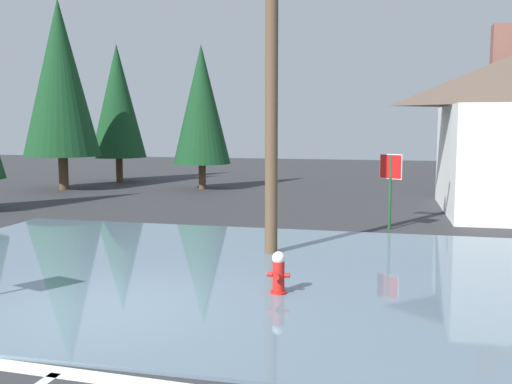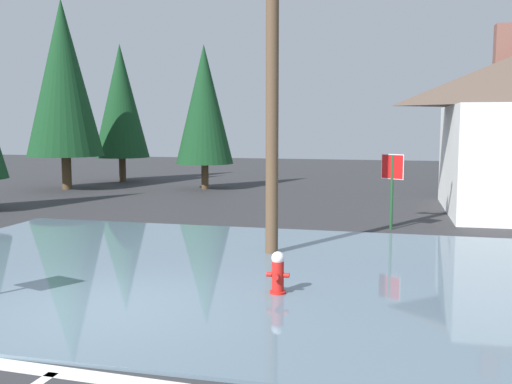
{
  "view_description": "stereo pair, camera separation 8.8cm",
  "coord_description": "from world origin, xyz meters",
  "px_view_note": "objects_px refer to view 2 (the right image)",
  "views": [
    {
      "loc": [
        4.38,
        -8.32,
        2.94
      ],
      "look_at": [
        1.77,
        2.65,
        1.63
      ],
      "focal_mm": 41.79,
      "sensor_mm": 36.0,
      "label": 1
    },
    {
      "loc": [
        4.47,
        -8.3,
        2.94
      ],
      "look_at": [
        1.77,
        2.65,
        1.63
      ],
      "focal_mm": 41.79,
      "sensor_mm": 36.0,
      "label": 2
    }
  ],
  "objects_px": {
    "pine_tree_mid_left": "(204,105)",
    "fire_hydrant": "(278,274)",
    "stop_sign_far": "(392,176)",
    "pine_tree_tall_left": "(63,78)",
    "pine_tree_far_center": "(121,101)",
    "utility_pole": "(272,73)"
  },
  "relations": [
    {
      "from": "pine_tree_mid_left",
      "to": "fire_hydrant",
      "type": "bearing_deg",
      "value": -67.05
    },
    {
      "from": "stop_sign_far",
      "to": "pine_tree_mid_left",
      "type": "height_order",
      "value": "pine_tree_mid_left"
    },
    {
      "from": "pine_tree_tall_left",
      "to": "pine_tree_far_center",
      "type": "bearing_deg",
      "value": 78.79
    },
    {
      "from": "fire_hydrant",
      "to": "pine_tree_mid_left",
      "type": "distance_m",
      "value": 17.12
    },
    {
      "from": "pine_tree_mid_left",
      "to": "pine_tree_far_center",
      "type": "relative_size",
      "value": 0.93
    },
    {
      "from": "stop_sign_far",
      "to": "pine_tree_mid_left",
      "type": "distance_m",
      "value": 12.04
    },
    {
      "from": "utility_pole",
      "to": "pine_tree_tall_left",
      "type": "distance_m",
      "value": 15.93
    },
    {
      "from": "pine_tree_mid_left",
      "to": "pine_tree_far_center",
      "type": "bearing_deg",
      "value": 155.96
    },
    {
      "from": "pine_tree_tall_left",
      "to": "pine_tree_far_center",
      "type": "height_order",
      "value": "pine_tree_tall_left"
    },
    {
      "from": "pine_tree_mid_left",
      "to": "pine_tree_far_center",
      "type": "distance_m",
      "value": 5.65
    },
    {
      "from": "stop_sign_far",
      "to": "pine_tree_tall_left",
      "type": "distance_m",
      "value": 16.14
    },
    {
      "from": "fire_hydrant",
      "to": "pine_tree_tall_left",
      "type": "relative_size",
      "value": 0.09
    },
    {
      "from": "fire_hydrant",
      "to": "stop_sign_far",
      "type": "xyz_separation_m",
      "value": [
        1.74,
        7.02,
        1.1
      ]
    },
    {
      "from": "utility_pole",
      "to": "stop_sign_far",
      "type": "height_order",
      "value": "utility_pole"
    },
    {
      "from": "pine_tree_tall_left",
      "to": "pine_tree_mid_left",
      "type": "bearing_deg",
      "value": 14.95
    },
    {
      "from": "pine_tree_mid_left",
      "to": "utility_pole",
      "type": "bearing_deg",
      "value": -65.03
    },
    {
      "from": "utility_pole",
      "to": "pine_tree_tall_left",
      "type": "bearing_deg",
      "value": 137.27
    },
    {
      "from": "stop_sign_far",
      "to": "pine_tree_mid_left",
      "type": "bearing_deg",
      "value": 134.49
    },
    {
      "from": "pine_tree_tall_left",
      "to": "pine_tree_mid_left",
      "type": "distance_m",
      "value": 6.23
    },
    {
      "from": "utility_pole",
      "to": "stop_sign_far",
      "type": "xyz_separation_m",
      "value": [
        2.52,
        3.94,
        -2.54
      ]
    },
    {
      "from": "stop_sign_far",
      "to": "fire_hydrant",
      "type": "bearing_deg",
      "value": -103.92
    },
    {
      "from": "fire_hydrant",
      "to": "pine_tree_tall_left",
      "type": "xyz_separation_m",
      "value": [
        -12.47,
        13.88,
        4.49
      ]
    }
  ]
}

